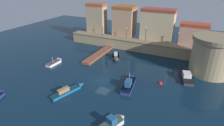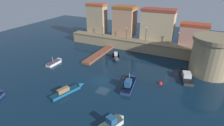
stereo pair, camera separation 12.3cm
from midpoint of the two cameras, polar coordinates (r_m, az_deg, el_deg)
name	(u,v)px [view 2 (the right image)]	position (r m, az deg, el deg)	size (l,w,h in m)	color
ground_plane	(103,80)	(36.19, -2.87, -5.43)	(103.45, 103.45, 0.00)	#0C2338
quay_wall	(135,45)	(51.15, 7.15, 5.65)	(39.50, 3.05, 2.91)	#9E8966
old_town_backdrop	(140,24)	(52.76, 8.82, 12.14)	(34.30, 5.00, 8.81)	tan
fortress_tower	(212,56)	(42.26, 29.07, 2.04)	(8.69, 8.69, 8.01)	#9E8966
pier_dock	(99,54)	(47.63, -4.06, 2.75)	(2.21, 12.81, 0.70)	brown
quay_lamp_0	(103,29)	(53.95, -2.80, 10.73)	(0.32, 0.32, 3.02)	black
quay_lamp_1	(127,31)	(50.91, 4.65, 9.83)	(0.32, 0.32, 3.09)	black
quay_lamp_2	(146,32)	(49.14, 10.72, 9.48)	(0.32, 0.32, 3.91)	black
quay_lamp_3	(178,37)	(47.83, 20.16, 7.66)	(0.32, 0.32, 3.51)	black
moored_boat_0	(116,57)	(45.20, 1.29, 1.78)	(3.33, 4.72, 1.82)	#333338
moored_boat_1	(185,75)	(40.11, 22.13, -3.39)	(3.59, 7.25, 1.97)	#333338
moored_boat_2	(70,90)	(33.47, -13.07, -8.17)	(3.25, 6.97, 1.56)	#195689
moored_boat_3	(114,122)	(26.11, 0.78, -18.02)	(2.90, 4.53, 2.03)	silver
moored_boat_4	(130,83)	(34.60, 5.68, -6.12)	(2.66, 7.28, 3.34)	navy
moored_boat_7	(56,62)	(45.08, -17.09, 0.38)	(1.65, 4.71, 2.31)	white
mooring_buoy_0	(124,78)	(36.91, 3.79, -4.80)	(0.52, 0.52, 0.52)	#EA4C19
mooring_buoy_1	(160,84)	(36.28, 15.03, -6.29)	(0.79, 0.79, 0.79)	red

